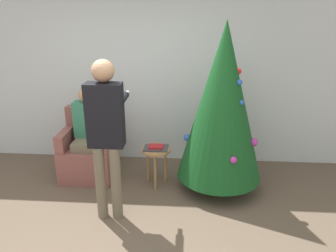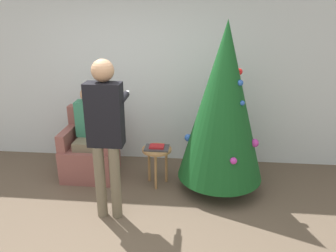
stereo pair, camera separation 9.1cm
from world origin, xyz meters
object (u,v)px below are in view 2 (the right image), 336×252
at_px(person_standing, 105,127).
at_px(armchair, 91,152).
at_px(person_seated, 88,129).
at_px(christmas_tree, 223,103).
at_px(side_stool, 157,155).

bearing_deg(person_standing, armchair, 119.48).
height_order(person_seated, person_standing, person_standing).
bearing_deg(person_seated, armchair, 90.00).
bearing_deg(christmas_tree, armchair, 172.82).
bearing_deg(side_stool, person_standing, -122.28).
height_order(christmas_tree, person_seated, christmas_tree).
height_order(armchair, side_stool, armchair).
bearing_deg(armchair, side_stool, -11.27).
bearing_deg(person_standing, side_stool, 57.72).
bearing_deg(christmas_tree, side_stool, 177.70).
bearing_deg(person_standing, christmas_tree, 28.11).
xyz_separation_m(person_seated, side_stool, (0.98, -0.17, -0.28)).
height_order(christmas_tree, armchair, christmas_tree).
bearing_deg(person_seated, person_standing, -59.88).
relative_size(armchair, person_seated, 0.76).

